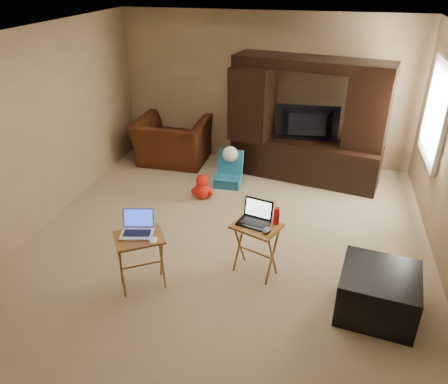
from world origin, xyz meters
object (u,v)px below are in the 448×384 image
(entertainment_center, at_px, (308,122))
(tray_table_left, at_px, (142,262))
(tray_table_right, at_px, (256,249))
(laptop_left, at_px, (136,225))
(television, at_px, (307,125))
(laptop_right, at_px, (254,214))
(plush_toy, at_px, (202,186))
(recliner, at_px, (172,141))
(mouse_left, at_px, (153,241))
(mouse_right, at_px, (267,231))
(child_rocker, at_px, (228,169))
(ottoman, at_px, (378,293))
(water_bottle, at_px, (276,216))
(push_toy, at_px, (353,172))

(entertainment_center, bearing_deg, tray_table_left, -103.91)
(tray_table_right, xyz_separation_m, laptop_left, (-1.17, -0.49, 0.45))
(television, relative_size, laptop_right, 2.96)
(plush_toy, height_order, tray_table_left, tray_table_left)
(recliner, xyz_separation_m, mouse_left, (1.01, -3.35, 0.28))
(mouse_right, bearing_deg, child_rocker, 112.95)
(laptop_right, bearing_deg, laptop_left, -142.33)
(ottoman, xyz_separation_m, laptop_left, (-2.47, -0.16, 0.52))
(television, bearing_deg, laptop_left, 60.24)
(plush_toy, height_order, mouse_right, mouse_right)
(ottoman, bearing_deg, entertainment_center, 108.05)
(child_rocker, xyz_separation_m, tray_table_right, (0.81, -2.10, 0.05))
(plush_toy, distance_m, water_bottle, 2.03)
(mouse_right, bearing_deg, entertainment_center, 85.99)
(entertainment_center, xyz_separation_m, laptop_right, (-0.36, -2.63, -0.21))
(recliner, height_order, plush_toy, recliner)
(plush_toy, relative_size, tray_table_left, 0.61)
(laptop_right, height_order, water_bottle, laptop_right)
(ottoman, bearing_deg, child_rocker, 130.89)
(plush_toy, height_order, water_bottle, water_bottle)
(entertainment_center, xyz_separation_m, water_bottle, (-0.12, -2.57, -0.23))
(recliner, bearing_deg, plush_toy, 126.64)
(recliner, bearing_deg, laptop_right, 125.02)
(tray_table_right, distance_m, mouse_right, 0.39)
(push_toy, relative_size, laptop_right, 1.70)
(entertainment_center, relative_size, plush_toy, 5.97)
(tray_table_right, bearing_deg, television, 104.01)
(recliner, height_order, tray_table_right, recliner)
(tray_table_right, height_order, laptop_right, laptop_right)
(push_toy, relative_size, tray_table_right, 0.89)
(tray_table_left, relative_size, laptop_right, 1.94)
(mouse_left, bearing_deg, tray_table_left, 159.78)
(child_rocker, height_order, push_toy, child_rocker)
(television, xyz_separation_m, mouse_right, (-0.19, -2.73, -0.27))
(ottoman, height_order, water_bottle, water_bottle)
(mouse_left, bearing_deg, ottoman, 6.55)
(plush_toy, xyz_separation_m, push_toy, (2.19, 1.01, 0.01))
(television, xyz_separation_m, water_bottle, (-0.12, -2.53, -0.19))
(television, distance_m, tray_table_left, 3.51)
(push_toy, xyz_separation_m, mouse_left, (-2.07, -3.17, 0.46))
(ottoman, height_order, tray_table_left, tray_table_left)
(child_rocker, height_order, mouse_right, mouse_right)
(television, height_order, child_rocker, television)
(mouse_left, bearing_deg, water_bottle, 30.32)
(entertainment_center, relative_size, child_rocker, 4.41)
(recliner, relative_size, water_bottle, 6.16)
(mouse_right, distance_m, water_bottle, 0.22)
(entertainment_center, relative_size, push_toy, 4.18)
(mouse_right, bearing_deg, ottoman, -10.47)
(television, bearing_deg, tray_table_left, 60.90)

